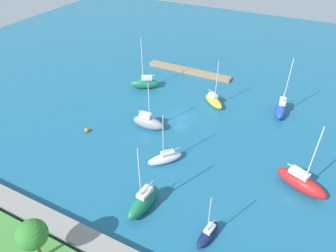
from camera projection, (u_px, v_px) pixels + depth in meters
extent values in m
plane|color=#1E668C|center=(181.00, 117.00, 62.10)|extent=(160.00, 160.00, 0.00)
cube|color=#997A56|center=(189.00, 71.00, 78.47)|extent=(22.13, 2.39, 0.72)
cube|color=gray|center=(78.00, 236.00, 39.11)|extent=(61.08, 2.82, 1.26)
cylinder|color=brown|center=(38.00, 249.00, 35.01)|extent=(0.43, 0.43, 3.40)
sphere|color=#337F2D|center=(32.00, 235.00, 33.39)|extent=(3.48, 3.48, 3.48)
ellipsoid|color=#19724C|center=(145.00, 84.00, 71.19)|extent=(6.99, 5.02, 2.28)
cube|color=silver|center=(147.00, 78.00, 70.28)|extent=(2.75, 2.25, 0.85)
cylinder|color=silver|center=(142.00, 59.00, 67.59)|extent=(0.16, 0.16, 9.98)
cylinder|color=silver|center=(149.00, 75.00, 69.95)|extent=(2.57, 1.44, 0.13)
ellipsoid|color=gray|center=(148.00, 123.00, 58.33)|extent=(6.42, 2.26, 2.44)
cube|color=silver|center=(146.00, 115.00, 57.55)|extent=(2.32, 1.32, 0.80)
cylinder|color=silver|center=(149.00, 101.00, 55.36)|extent=(0.15, 0.15, 7.27)
cylinder|color=silver|center=(144.00, 112.00, 57.36)|extent=(2.41, 0.18, 0.12)
ellipsoid|color=yellow|center=(214.00, 101.00, 65.35)|extent=(5.78, 5.14, 1.74)
cube|color=silver|center=(213.00, 95.00, 64.97)|extent=(2.37, 2.21, 0.70)
cylinder|color=silver|center=(217.00, 81.00, 62.13)|extent=(0.14, 0.14, 8.47)
cylinder|color=silver|center=(212.00, 92.00, 65.14)|extent=(2.24, 1.81, 0.11)
ellipsoid|color=red|center=(301.00, 183.00, 45.77)|extent=(8.23, 5.09, 2.45)
cube|color=silver|center=(299.00, 173.00, 45.23)|extent=(3.17, 2.39, 0.68)
cylinder|color=silver|center=(314.00, 154.00, 42.06)|extent=(0.19, 0.19, 9.38)
cylinder|color=silver|center=(297.00, 169.00, 45.24)|extent=(2.92, 1.23, 0.15)
ellipsoid|color=#141E4C|center=(208.00, 235.00, 39.19)|extent=(2.27, 4.92, 1.36)
cube|color=silver|center=(210.00, 228.00, 38.90)|extent=(1.17, 1.83, 0.46)
cylinder|color=silver|center=(209.00, 216.00, 36.67)|extent=(0.11, 0.11, 6.66)
cylinder|color=silver|center=(211.00, 225.00, 38.88)|extent=(0.40, 1.86, 0.09)
ellipsoid|color=#2347B2|center=(281.00, 109.00, 62.30)|extent=(2.73, 7.18, 2.35)
cube|color=silver|center=(283.00, 101.00, 61.80)|extent=(1.47, 2.63, 0.80)
cylinder|color=silver|center=(288.00, 83.00, 58.40)|extent=(0.17, 0.17, 10.02)
cylinder|color=silver|center=(284.00, 97.00, 62.05)|extent=(0.47, 3.35, 0.13)
ellipsoid|color=white|center=(165.00, 159.00, 50.68)|extent=(5.25, 5.72, 1.72)
cube|color=silver|center=(168.00, 153.00, 50.18)|extent=(2.21, 2.34, 0.47)
cylinder|color=silver|center=(163.00, 136.00, 47.75)|extent=(0.14, 0.14, 7.91)
cylinder|color=silver|center=(172.00, 150.00, 50.18)|extent=(2.03, 2.35, 0.12)
ellipsoid|color=#19724C|center=(143.00, 202.00, 42.73)|extent=(2.72, 6.82, 2.48)
cube|color=silver|center=(145.00, 192.00, 42.19)|extent=(1.50, 2.50, 0.62)
cylinder|color=silver|center=(139.00, 175.00, 39.19)|extent=(0.16, 0.16, 8.79)
cylinder|color=silver|center=(147.00, 187.00, 42.33)|extent=(0.37, 2.93, 0.13)
sphere|color=orange|center=(87.00, 130.00, 57.77)|extent=(0.86, 0.86, 0.86)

